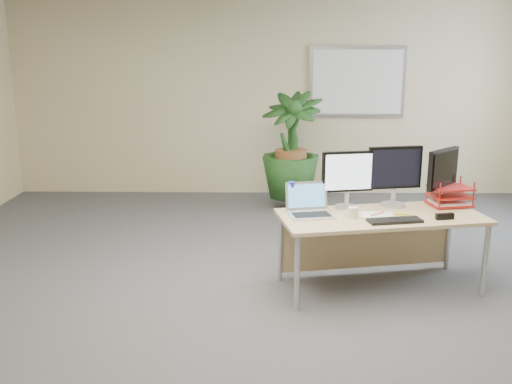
{
  "coord_description": "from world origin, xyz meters",
  "views": [
    {
      "loc": [
        -0.05,
        -3.87,
        1.99
      ],
      "look_at": [
        -0.11,
        0.35,
        0.93
      ],
      "focal_mm": 40.0,
      "sensor_mm": 36.0,
      "label": 1
    }
  ],
  "objects_px": {
    "monitor_left": "(348,176)",
    "monitor_right": "(395,172)",
    "floor_plant": "(291,151)",
    "desk": "(377,227)",
    "laptop": "(309,207)"
  },
  "relations": [
    {
      "from": "desk",
      "to": "monitor_left",
      "type": "relative_size",
      "value": 3.58
    },
    {
      "from": "floor_plant",
      "to": "monitor_right",
      "type": "height_order",
      "value": "floor_plant"
    },
    {
      "from": "monitor_right",
      "to": "laptop",
      "type": "distance_m",
      "value": 0.84
    },
    {
      "from": "desk",
      "to": "monitor_right",
      "type": "distance_m",
      "value": 0.51
    },
    {
      "from": "desk",
      "to": "floor_plant",
      "type": "height_order",
      "value": "floor_plant"
    },
    {
      "from": "monitor_right",
      "to": "monitor_left",
      "type": "bearing_deg",
      "value": -169.37
    },
    {
      "from": "floor_plant",
      "to": "laptop",
      "type": "bearing_deg",
      "value": -89.05
    },
    {
      "from": "monitor_left",
      "to": "monitor_right",
      "type": "distance_m",
      "value": 0.43
    },
    {
      "from": "monitor_left",
      "to": "laptop",
      "type": "distance_m",
      "value": 0.45
    },
    {
      "from": "floor_plant",
      "to": "monitor_left",
      "type": "distance_m",
      "value": 2.33
    },
    {
      "from": "monitor_left",
      "to": "desk",
      "type": "bearing_deg",
      "value": -24.19
    },
    {
      "from": "floor_plant",
      "to": "monitor_left",
      "type": "xyz_separation_m",
      "value": [
        0.38,
        -2.29,
        0.18
      ]
    },
    {
      "from": "floor_plant",
      "to": "monitor_left",
      "type": "relative_size",
      "value": 3.01
    },
    {
      "from": "floor_plant",
      "to": "laptop",
      "type": "distance_m",
      "value": 2.48
    },
    {
      "from": "desk",
      "to": "monitor_right",
      "type": "bearing_deg",
      "value": 48.06
    }
  ]
}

